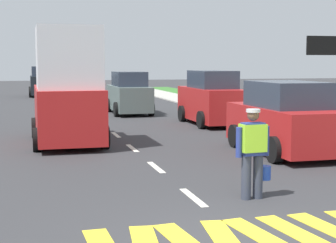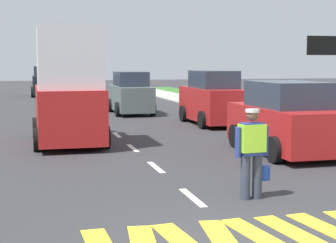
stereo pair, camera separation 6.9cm
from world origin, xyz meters
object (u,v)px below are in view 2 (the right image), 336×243
at_px(car_parked_curbside, 286,120).
at_px(car_outgoing_far, 131,94).
at_px(car_parked_far, 213,100).
at_px(road_worker, 253,149).
at_px(car_oncoming_third, 44,82).
at_px(delivery_truck, 68,92).
at_px(lane_direction_sign, 332,66).

xyz_separation_m(car_parked_curbside, car_outgoing_far, (-2.06, 12.40, 0.03)).
bearing_deg(car_parked_far, road_worker, -105.59).
distance_m(road_worker, car_oncoming_third, 32.02).
distance_m(road_worker, car_outgoing_far, 16.85).
bearing_deg(delivery_truck, car_outgoing_far, 68.34).
relative_size(road_worker, car_oncoming_third, 0.43).
bearing_deg(car_outgoing_far, car_parked_far, -65.56).
height_order(road_worker, delivery_truck, delivery_truck).
distance_m(car_oncoming_third, car_parked_far, 21.23).
height_order(delivery_truck, car_parked_far, delivery_truck).
relative_size(road_worker, car_parked_curbside, 0.39).
relative_size(car_oncoming_third, car_outgoing_far, 0.98).
distance_m(car_outgoing_far, car_parked_far, 5.79).
distance_m(car_parked_curbside, car_parked_far, 7.14).
xyz_separation_m(lane_direction_sign, car_outgoing_far, (-2.98, 13.14, -1.45)).
bearing_deg(car_outgoing_far, lane_direction_sign, -77.21).
height_order(car_oncoming_third, car_outgoing_far, car_oncoming_third).
bearing_deg(road_worker, car_parked_far, 74.41).
bearing_deg(delivery_truck, car_parked_curbside, -29.93).
bearing_deg(car_parked_curbside, car_outgoing_far, 99.45).
xyz_separation_m(road_worker, lane_direction_sign, (3.81, 3.69, 1.48)).
relative_size(delivery_truck, car_outgoing_far, 1.15).
xyz_separation_m(car_oncoming_third, car_outgoing_far, (3.70, -15.07, -0.07)).
bearing_deg(car_parked_curbside, delivery_truck, 150.07).
bearing_deg(car_outgoing_far, road_worker, -92.81).
relative_size(lane_direction_sign, car_parked_curbside, 0.75).
bearing_deg(delivery_truck, car_parked_far, 32.63).
relative_size(delivery_truck, car_parked_far, 1.09).
bearing_deg(car_oncoming_third, delivery_truck, -89.82).
height_order(delivery_truck, car_parked_curbside, delivery_truck).
bearing_deg(car_outgoing_far, car_oncoming_third, 103.80).
bearing_deg(delivery_truck, road_worker, -70.03).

